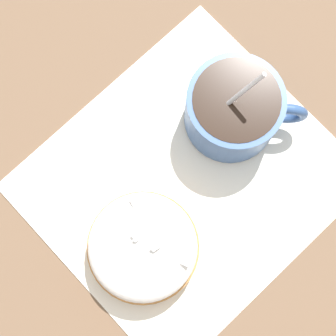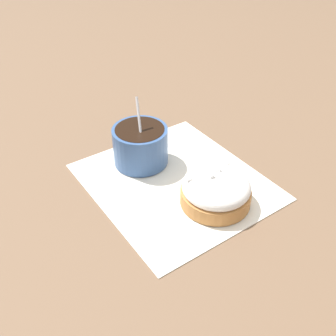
% 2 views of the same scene
% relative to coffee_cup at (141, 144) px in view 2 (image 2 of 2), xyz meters
% --- Properties ---
extents(ground_plane, '(3.00, 3.00, 0.00)m').
position_rel_coffee_cup_xyz_m(ground_plane, '(0.07, 0.01, -0.04)').
color(ground_plane, brown).
extents(paper_napkin, '(0.28, 0.25, 0.00)m').
position_rel_coffee_cup_xyz_m(paper_napkin, '(0.07, 0.01, -0.03)').
color(paper_napkin, white).
rests_on(paper_napkin, ground_plane).
extents(coffee_cup, '(0.09, 0.10, 0.11)m').
position_rel_coffee_cup_xyz_m(coffee_cup, '(0.00, 0.00, 0.00)').
color(coffee_cup, '#335184').
rests_on(coffee_cup, paper_napkin).
extents(frosted_pastry, '(0.10, 0.10, 0.05)m').
position_rel_coffee_cup_xyz_m(frosted_pastry, '(0.15, 0.03, -0.01)').
color(frosted_pastry, '#B2753D').
rests_on(frosted_pastry, paper_napkin).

